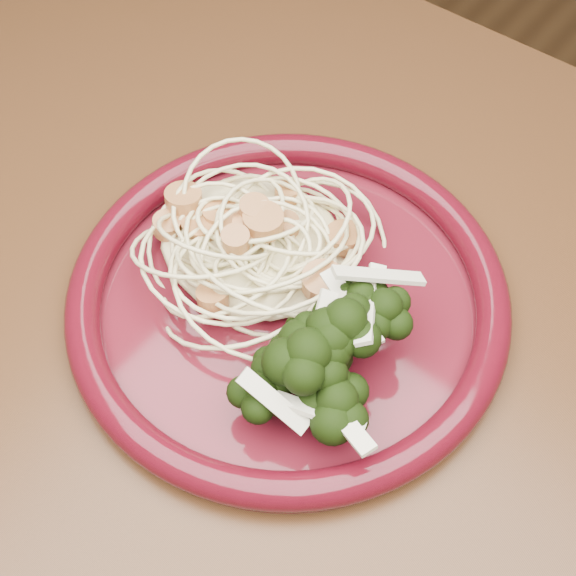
# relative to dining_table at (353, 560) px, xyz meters

# --- Properties ---
(dining_table) EXTENTS (1.20, 0.80, 0.75)m
(dining_table) POSITION_rel_dining_table_xyz_m (0.00, 0.00, 0.00)
(dining_table) COLOR #472814
(dining_table) RESTS_ON ground
(dinner_plate) EXTENTS (0.36, 0.36, 0.02)m
(dinner_plate) POSITION_rel_dining_table_xyz_m (-0.11, 0.08, 0.11)
(dinner_plate) COLOR #4A0E17
(dinner_plate) RESTS_ON dining_table
(spaghetti_pile) EXTENTS (0.16, 0.15, 0.03)m
(spaghetti_pile) POSITION_rel_dining_table_xyz_m (-0.16, 0.10, 0.12)
(spaghetti_pile) COLOR beige
(spaghetti_pile) RESTS_ON dinner_plate
(scallop_cluster) EXTENTS (0.16, 0.16, 0.04)m
(scallop_cluster) POSITION_rel_dining_table_xyz_m (-0.16, 0.10, 0.15)
(scallop_cluster) COLOR #C1834B
(scallop_cluster) RESTS_ON spaghetti_pile
(broccoli_pile) EXTENTS (0.14, 0.17, 0.05)m
(broccoli_pile) POSITION_rel_dining_table_xyz_m (-0.06, 0.05, 0.13)
(broccoli_pile) COLOR black
(broccoli_pile) RESTS_ON dinner_plate
(onion_garnish) EXTENTS (0.09, 0.11, 0.05)m
(onion_garnish) POSITION_rel_dining_table_xyz_m (-0.06, 0.05, 0.16)
(onion_garnish) COLOR beige
(onion_garnish) RESTS_ON broccoli_pile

